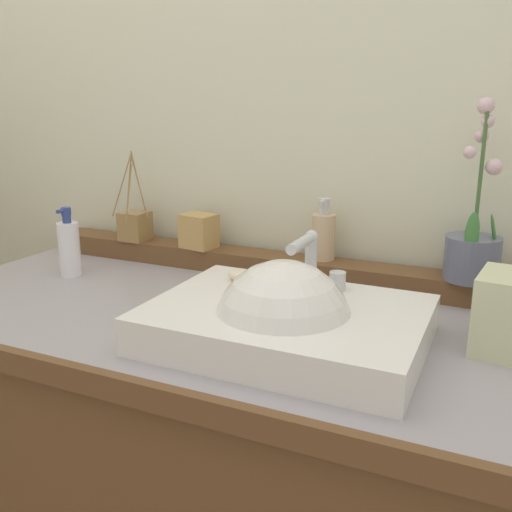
# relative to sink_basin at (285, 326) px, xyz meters

# --- Properties ---
(wall_back) EXTENTS (3.17, 0.20, 2.45)m
(wall_back) POSITION_rel_sink_basin_xyz_m (-0.15, 0.54, 0.32)
(wall_back) COLOR silver
(wall_back) RESTS_ON ground
(vanity_cabinet) EXTENTS (1.45, 0.67, 0.87)m
(vanity_cabinet) POSITION_rel_sink_basin_xyz_m (-0.15, 0.10, -0.47)
(vanity_cabinet) COLOR brown
(vanity_cabinet) RESTS_ON ground
(back_ledge) EXTENTS (1.37, 0.09, 0.05)m
(back_ledge) POSITION_rel_sink_basin_xyz_m (-0.15, 0.37, -0.01)
(back_ledge) COLOR brown
(back_ledge) RESTS_ON vanity_cabinet
(sink_basin) EXTENTS (0.48, 0.35, 0.27)m
(sink_basin) POSITION_rel_sink_basin_xyz_m (0.00, 0.00, 0.00)
(sink_basin) COLOR white
(sink_basin) RESTS_ON vanity_cabinet
(soap_bar) EXTENTS (0.07, 0.04, 0.02)m
(soap_bar) POSITION_rel_sink_basin_xyz_m (-0.13, 0.11, 0.05)
(soap_bar) COLOR beige
(soap_bar) RESTS_ON sink_basin
(potted_plant) EXTENTS (0.11, 0.12, 0.38)m
(potted_plant) POSITION_rel_sink_basin_xyz_m (0.28, 0.36, 0.10)
(potted_plant) COLOR slate
(potted_plant) RESTS_ON back_ledge
(soap_dispenser) EXTENTS (0.06, 0.06, 0.15)m
(soap_dispenser) POSITION_rel_sink_basin_xyz_m (-0.06, 0.38, 0.08)
(soap_dispenser) COLOR #D5B78E
(soap_dispenser) RESTS_ON back_ledge
(reed_diffuser) EXTENTS (0.10, 0.10, 0.24)m
(reed_diffuser) POSITION_rel_sink_basin_xyz_m (-0.58, 0.36, 0.06)
(reed_diffuser) COLOR olive
(reed_diffuser) RESTS_ON back_ledge
(trinket_box) EXTENTS (0.10, 0.08, 0.09)m
(trinket_box) POSITION_rel_sink_basin_xyz_m (-0.38, 0.36, 0.06)
(trinket_box) COLOR tan
(trinket_box) RESTS_ON back_ledge
(lotion_bottle) EXTENTS (0.05, 0.05, 0.17)m
(lotion_bottle) POSITION_rel_sink_basin_xyz_m (-0.64, 0.16, 0.04)
(lotion_bottle) COLOR white
(lotion_bottle) RESTS_ON vanity_cabinet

